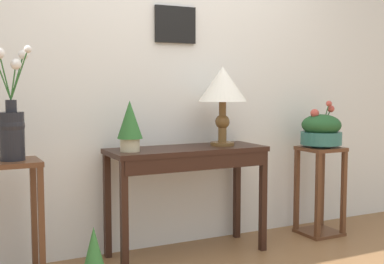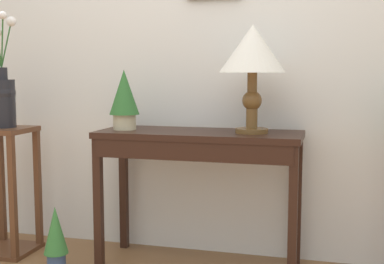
% 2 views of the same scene
% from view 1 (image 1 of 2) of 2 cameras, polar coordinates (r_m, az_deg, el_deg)
% --- Properties ---
extents(back_wall_with_art, '(9.00, 0.13, 2.80)m').
position_cam_1_polar(back_wall_with_art, '(3.86, -2.86, 7.84)').
color(back_wall_with_art, silver).
rests_on(back_wall_with_art, ground).
extents(console_table, '(1.14, 0.43, 0.78)m').
position_cam_1_polar(console_table, '(3.61, -0.43, -3.62)').
color(console_table, black).
rests_on(console_table, ground).
extents(table_lamp, '(0.36, 0.36, 0.58)m').
position_cam_1_polar(table_lamp, '(3.73, 3.48, 5.01)').
color(table_lamp, brown).
rests_on(table_lamp, console_table).
extents(potted_plant_on_console, '(0.17, 0.17, 0.34)m').
position_cam_1_polar(potted_plant_on_console, '(3.40, -7.03, 0.93)').
color(potted_plant_on_console, beige).
rests_on(potted_plant_on_console, console_table).
extents(pedestal_stand_left, '(0.31, 0.31, 0.78)m').
position_cam_1_polar(pedestal_stand_left, '(3.27, -19.35, -9.82)').
color(pedestal_stand_left, '#56331E').
rests_on(pedestal_stand_left, ground).
extents(flower_vase_tall_left, '(0.25, 0.19, 0.69)m').
position_cam_1_polar(flower_vase_tall_left, '(3.17, -19.69, 0.83)').
color(flower_vase_tall_left, black).
rests_on(flower_vase_tall_left, pedestal_stand_left).
extents(pedestal_stand_right, '(0.31, 0.31, 0.73)m').
position_cam_1_polar(pedestal_stand_right, '(4.30, 14.23, -6.46)').
color(pedestal_stand_right, '#56331E').
rests_on(pedestal_stand_right, ground).
extents(planter_bowl_wide_right, '(0.33, 0.33, 0.38)m').
position_cam_1_polar(planter_bowl_wide_right, '(4.23, 14.38, 0.23)').
color(planter_bowl_wide_right, '#2D665B').
rests_on(planter_bowl_wide_right, pedestal_stand_right).
extents(potted_plant_floor, '(0.14, 0.14, 0.37)m').
position_cam_1_polar(potted_plant_floor, '(3.23, -11.01, -13.31)').
color(potted_plant_floor, '#3D5684').
rests_on(potted_plant_floor, ground).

